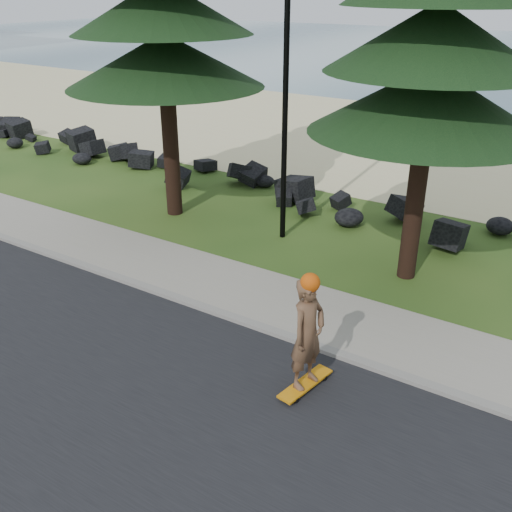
# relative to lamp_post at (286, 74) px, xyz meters

# --- Properties ---
(ground) EXTENTS (160.00, 160.00, 0.00)m
(ground) POSITION_rel_lamp_post_xyz_m (0.00, -3.20, -4.13)
(ground) COLOR #264616
(ground) RESTS_ON ground
(road) EXTENTS (160.00, 7.00, 0.02)m
(road) POSITION_rel_lamp_post_xyz_m (0.00, -7.70, -4.12)
(road) COLOR black
(road) RESTS_ON ground
(kerb) EXTENTS (160.00, 0.20, 0.10)m
(kerb) POSITION_rel_lamp_post_xyz_m (0.00, -4.10, -4.08)
(kerb) COLOR gray
(kerb) RESTS_ON ground
(sidewalk) EXTENTS (160.00, 2.00, 0.08)m
(sidewalk) POSITION_rel_lamp_post_xyz_m (0.00, -3.00, -4.09)
(sidewalk) COLOR gray
(sidewalk) RESTS_ON ground
(beach_sand) EXTENTS (160.00, 15.00, 0.01)m
(beach_sand) POSITION_rel_lamp_post_xyz_m (0.00, 11.30, -4.13)
(beach_sand) COLOR beige
(beach_sand) RESTS_ON ground
(seawall_boulders) EXTENTS (60.00, 2.40, 1.10)m
(seawall_boulders) POSITION_rel_lamp_post_xyz_m (0.00, 2.40, -4.13)
(seawall_boulders) COLOR black
(seawall_boulders) RESTS_ON ground
(lamp_post) EXTENTS (0.25, 0.14, 8.14)m
(lamp_post) POSITION_rel_lamp_post_xyz_m (0.00, 0.00, 0.00)
(lamp_post) COLOR black
(lamp_post) RESTS_ON ground
(skateboarder) EXTENTS (0.57, 1.18, 2.13)m
(skateboarder) POSITION_rel_lamp_post_xyz_m (3.47, -5.21, -3.06)
(skateboarder) COLOR orange
(skateboarder) RESTS_ON ground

